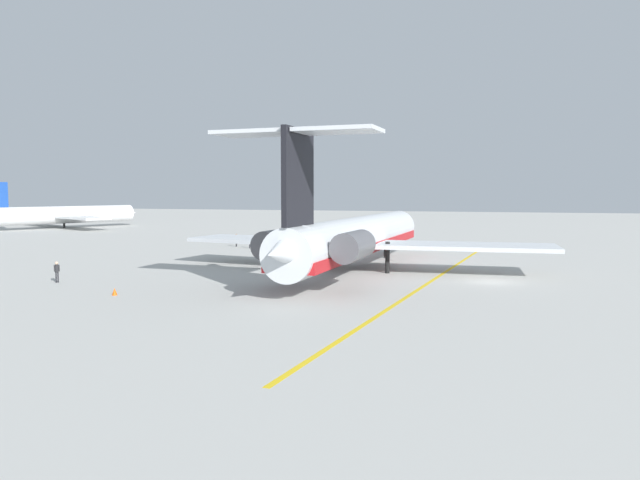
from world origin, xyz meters
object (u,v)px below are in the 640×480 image
(airliner_mid_right, at_px, (68,215))
(safety_cone_wingtip, at_px, (115,292))
(main_jetliner, at_px, (356,237))
(ground_crew_near_nose, at_px, (250,241))
(ground_crew_portside, at_px, (320,239))
(ground_crew_starboard, at_px, (57,269))
(safety_cone_nose, at_px, (303,245))
(ground_crew_near_tail, at_px, (236,239))

(airliner_mid_right, distance_m, safety_cone_wingtip, 89.30)
(main_jetliner, height_order, safety_cone_wingtip, main_jetliner)
(main_jetliner, relative_size, ground_crew_near_nose, 24.98)
(main_jetliner, bearing_deg, ground_crew_portside, 27.68)
(main_jetliner, distance_m, airliner_mid_right, 88.32)
(ground_crew_portside, relative_size, safety_cone_wingtip, 3.31)
(main_jetliner, distance_m, ground_crew_portside, 25.17)
(safety_cone_wingtip, bearing_deg, ground_crew_starboard, 64.94)
(airliner_mid_right, xyz_separation_m, safety_cone_wingtip, (-67.25, -58.70, -2.53))
(main_jetliner, distance_m, safety_cone_wingtip, 23.14)
(main_jetliner, xyz_separation_m, ground_crew_near_nose, (18.66, 18.92, -2.28))
(airliner_mid_right, xyz_separation_m, ground_crew_near_nose, (-30.80, -54.25, -1.73))
(safety_cone_nose, bearing_deg, main_jetliner, -150.65)
(airliner_mid_right, distance_m, ground_crew_near_tail, 59.19)
(main_jetliner, distance_m, ground_crew_starboard, 26.85)
(ground_crew_near_tail, height_order, ground_crew_portside, ground_crew_portside)
(ground_crew_portside, bearing_deg, ground_crew_starboard, -73.14)
(ground_crew_portside, height_order, safety_cone_wingtip, ground_crew_portside)
(safety_cone_wingtip, bearing_deg, ground_crew_near_tail, 10.64)
(main_jetliner, relative_size, ground_crew_starboard, 23.20)
(airliner_mid_right, distance_m, ground_crew_starboard, 80.86)
(airliner_mid_right, distance_m, safety_cone_nose, 66.67)
(ground_crew_near_nose, relative_size, safety_cone_wingtip, 3.07)
(main_jetliner, bearing_deg, airliner_mid_right, 59.61)
(ground_crew_near_nose, xyz_separation_m, safety_cone_wingtip, (-36.45, -4.45, -0.79))
(airliner_mid_right, xyz_separation_m, ground_crew_starboard, (-63.31, -50.27, -1.65))
(airliner_mid_right, bearing_deg, ground_crew_portside, -85.77)
(ground_crew_portside, relative_size, safety_cone_nose, 3.31)
(airliner_mid_right, height_order, ground_crew_near_tail, airliner_mid_right)
(ground_crew_near_nose, bearing_deg, safety_cone_wingtip, 88.42)
(safety_cone_nose, bearing_deg, ground_crew_starboard, 163.75)
(ground_crew_near_nose, height_order, ground_crew_portside, ground_crew_portside)
(airliner_mid_right, height_order, ground_crew_starboard, airliner_mid_right)
(main_jetliner, distance_m, ground_crew_near_tail, 29.81)
(airliner_mid_right, bearing_deg, ground_crew_starboard, -114.45)
(ground_crew_starboard, bearing_deg, safety_cone_nose, 113.78)
(ground_crew_near_nose, xyz_separation_m, ground_crew_portside, (4.25, -8.72, 0.08))
(safety_cone_nose, relative_size, safety_cone_wingtip, 1.00)
(main_jetliner, bearing_deg, ground_crew_near_tail, 50.40)
(ground_crew_portside, relative_size, ground_crew_starboard, 1.00)
(ground_crew_near_tail, bearing_deg, ground_crew_starboard, 91.20)
(main_jetliner, bearing_deg, safety_cone_wingtip, 144.53)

